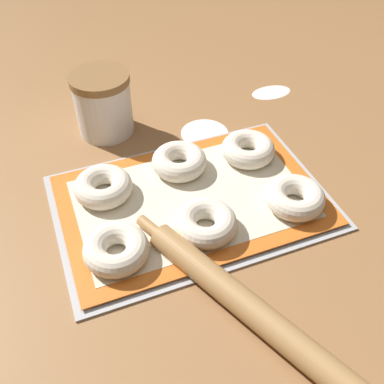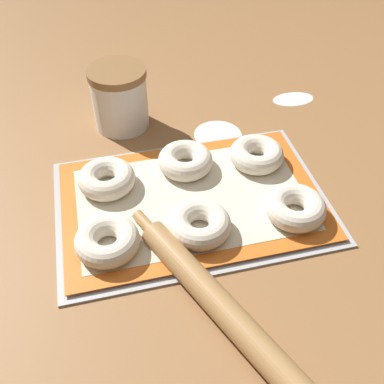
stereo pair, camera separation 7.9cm
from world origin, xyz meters
name	(u,v)px [view 1 (the left image)]	position (x,y,z in m)	size (l,w,h in m)	color
ground_plane	(184,205)	(0.00, 0.00, 0.00)	(2.80, 2.80, 0.00)	olive
baking_tray	(192,202)	(0.02, 0.00, 0.00)	(0.50, 0.34, 0.01)	#B2B5BA
baking_mat	(192,200)	(0.02, 0.00, 0.01)	(0.47, 0.31, 0.00)	orange
bagel_front_left	(116,249)	(-0.15, -0.08, 0.03)	(0.11, 0.11, 0.04)	silver
bagel_front_center	(206,223)	(0.01, -0.08, 0.03)	(0.11, 0.11, 0.04)	silver
bagel_front_right	(295,198)	(0.18, -0.08, 0.03)	(0.11, 0.11, 0.04)	silver
bagel_back_left	(103,187)	(-0.13, 0.07, 0.03)	(0.11, 0.11, 0.04)	silver
bagel_back_center	(179,161)	(0.02, 0.09, 0.03)	(0.11, 0.11, 0.04)	silver
bagel_back_right	(248,149)	(0.17, 0.07, 0.03)	(0.11, 0.11, 0.04)	silver
flour_canister	(103,104)	(-0.08, 0.28, 0.07)	(0.12, 0.12, 0.14)	white
rolling_pin	(251,309)	(0.01, -0.25, 0.02)	(0.22, 0.46, 0.04)	#AD7F4C
flour_patch_near	(271,92)	(0.34, 0.29, 0.00)	(0.10, 0.06, 0.00)	white
flour_patch_far	(205,133)	(0.12, 0.19, 0.00)	(0.11, 0.11, 0.00)	white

